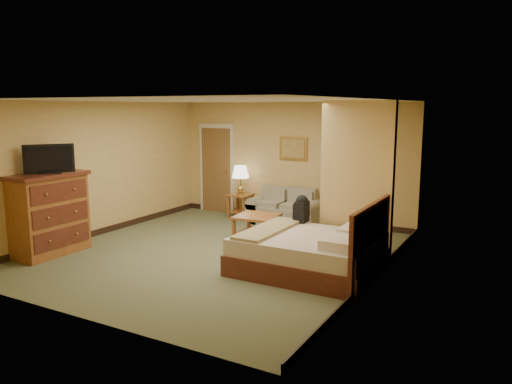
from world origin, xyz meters
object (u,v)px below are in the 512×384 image
Objects in this scene: coffee_table at (257,222)px; loveseat at (284,212)px; bed at (312,252)px; dresser at (49,214)px.

loveseat is at bearing 94.86° from coffee_table.
loveseat is 1.46m from coffee_table.
bed is at bearing -36.58° from coffee_table.
loveseat is 4.71m from dresser.
coffee_table is at bearing 143.42° from bed.
coffee_table is 3.66m from dresser.
loveseat is 3.20m from bed.
dresser is (-2.65, -2.51, 0.36)m from coffee_table.
loveseat is 0.74× the size of bed.
bed is (1.77, -2.67, 0.06)m from loveseat.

